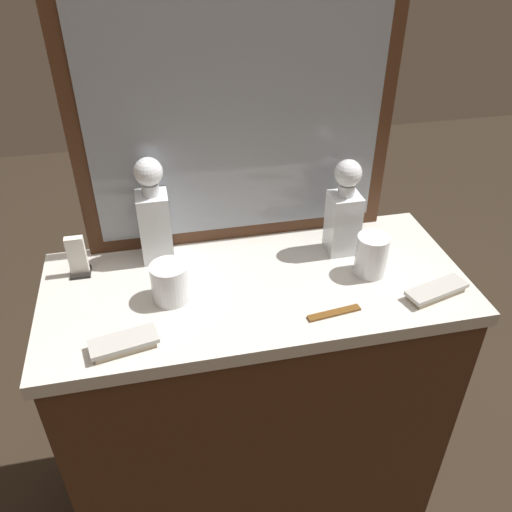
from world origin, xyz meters
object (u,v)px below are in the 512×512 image
crystal_decanter_front (154,220)px  tortoiseshell_comb (334,313)px  crystal_decanter_rear (344,216)px  napkin_holder (78,259)px  silver_brush_center (436,291)px  crystal_tumbler_left (371,257)px  silver_brush_right (124,343)px  crystal_tumbler_center (170,284)px

crystal_decanter_front → tortoiseshell_comb: size_ratio=2.17×
crystal_decanter_rear → napkin_holder: bearing=177.1°
crystal_decanter_front → silver_brush_center: (0.65, -0.31, -0.10)m
crystal_tumbler_left → tortoiseshell_comb: size_ratio=0.83×
tortoiseshell_comb → crystal_decanter_rear: bearing=67.6°
crystal_decanter_front → napkin_holder: bearing=-170.0°
napkin_holder → silver_brush_right: bearing=-70.2°
napkin_holder → tortoiseshell_comb: bearing=-26.0°
silver_brush_center → napkin_holder: bearing=162.3°
crystal_tumbler_center → silver_brush_right: 0.19m
crystal_decanter_front → crystal_tumbler_left: crystal_decanter_front is taller
crystal_decanter_rear → crystal_tumbler_left: (0.04, -0.12, -0.06)m
tortoiseshell_comb → napkin_holder: 0.65m
crystal_decanter_front → crystal_tumbler_center: crystal_decanter_front is taller
crystal_tumbler_center → napkin_holder: (-0.22, 0.15, 0.00)m
crystal_decanter_front → crystal_tumbler_left: 0.56m
crystal_decanter_rear → silver_brush_center: crystal_decanter_rear is taller
crystal_decanter_rear → crystal_tumbler_left: crystal_decanter_rear is taller
crystal_tumbler_left → napkin_holder: (-0.73, 0.15, -0.00)m
silver_brush_center → crystal_tumbler_center: bearing=168.9°
crystal_decanter_front → crystal_tumbler_center: bearing=-83.9°
crystal_tumbler_center → napkin_holder: 0.27m
napkin_holder → crystal_tumbler_left: bearing=-11.7°
crystal_decanter_front → tortoiseshell_comb: crystal_decanter_front is taller
crystal_tumbler_left → silver_brush_right: size_ratio=0.71×
crystal_decanter_rear → crystal_tumbler_left: 0.13m
crystal_tumbler_center → tortoiseshell_comb: size_ratio=0.73×
crystal_tumbler_center → silver_brush_right: size_ratio=0.63×
silver_brush_center → tortoiseshell_comb: 0.27m
crystal_tumbler_center → silver_brush_right: (-0.11, -0.15, -0.03)m
tortoiseshell_comb → napkin_holder: napkin_holder is taller
crystal_decanter_rear → crystal_decanter_front: 0.49m
crystal_decanter_rear → silver_brush_center: 0.30m
crystal_decanter_front → silver_brush_right: 0.36m
crystal_decanter_rear → crystal_tumbler_left: bearing=-72.1°
crystal_decanter_rear → crystal_tumbler_center: 0.49m
crystal_tumbler_left → silver_brush_center: (0.12, -0.12, -0.04)m
crystal_tumbler_left → crystal_tumbler_center: 0.51m
silver_brush_right → silver_brush_center: same height
crystal_decanter_front → crystal_tumbler_center: (0.02, -0.18, -0.07)m
crystal_tumbler_center → tortoiseshell_comb: (0.37, -0.14, -0.04)m
silver_brush_right → silver_brush_center: size_ratio=0.91×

